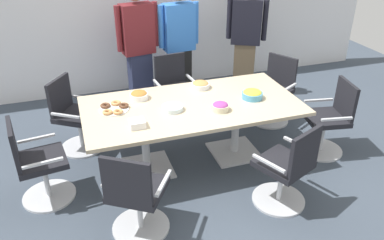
{
  "coord_description": "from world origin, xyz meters",
  "views": [
    {
      "loc": [
        -1.21,
        -3.66,
        2.65
      ],
      "look_at": [
        0.0,
        0.0,
        0.55
      ],
      "focal_mm": 36.22,
      "sensor_mm": 36.0,
      "label": 1
    }
  ],
  "objects_px": {
    "office_chair_2": "(136,198)",
    "snack_bowl_cookies": "(200,85)",
    "office_chair_0": "(75,119)",
    "napkin_pile": "(137,124)",
    "office_chair_5": "(274,93)",
    "office_chair_6": "(174,92)",
    "person_standing_0": "(139,47)",
    "office_chair_1": "(37,166)",
    "snack_bowl_chips_yellow": "(252,94)",
    "snack_bowl_candy_mix": "(220,106)",
    "office_chair_3": "(287,171)",
    "plate_stack": "(173,108)",
    "person_standing_1": "(179,44)",
    "office_chair_4": "(329,122)",
    "snack_bowl_pretzels": "(139,95)",
    "conference_table": "(192,114)",
    "donut_platter": "(114,108)",
    "person_standing_2": "(246,38)"
  },
  "relations": [
    {
      "from": "office_chair_5",
      "to": "snack_bowl_chips_yellow",
      "type": "distance_m",
      "value": 1.06
    },
    {
      "from": "office_chair_1",
      "to": "office_chair_5",
      "type": "relative_size",
      "value": 1.0
    },
    {
      "from": "office_chair_5",
      "to": "snack_bowl_candy_mix",
      "type": "height_order",
      "value": "office_chair_5"
    },
    {
      "from": "office_chair_2",
      "to": "snack_bowl_cookies",
      "type": "xyz_separation_m",
      "value": [
        1.08,
        1.35,
        0.39
      ]
    },
    {
      "from": "office_chair_1",
      "to": "office_chair_3",
      "type": "distance_m",
      "value": 2.47
    },
    {
      "from": "person_standing_0",
      "to": "office_chair_5",
      "type": "bearing_deg",
      "value": 141.43
    },
    {
      "from": "conference_table",
      "to": "plate_stack",
      "type": "distance_m",
      "value": 0.29
    },
    {
      "from": "snack_bowl_candy_mix",
      "to": "plate_stack",
      "type": "distance_m",
      "value": 0.51
    },
    {
      "from": "plate_stack",
      "to": "napkin_pile",
      "type": "relative_size",
      "value": 1.52
    },
    {
      "from": "donut_platter",
      "to": "office_chair_0",
      "type": "bearing_deg",
      "value": 125.21
    },
    {
      "from": "office_chair_3",
      "to": "plate_stack",
      "type": "xyz_separation_m",
      "value": [
        -0.88,
        0.96,
        0.37
      ]
    },
    {
      "from": "office_chair_0",
      "to": "office_chair_6",
      "type": "bearing_deg",
      "value": 138.7
    },
    {
      "from": "snack_bowl_candy_mix",
      "to": "office_chair_4",
      "type": "bearing_deg",
      "value": -3.01
    },
    {
      "from": "office_chair_1",
      "to": "snack_bowl_candy_mix",
      "type": "xyz_separation_m",
      "value": [
        1.93,
        -0.06,
        0.39
      ]
    },
    {
      "from": "snack_bowl_cookies",
      "to": "donut_platter",
      "type": "bearing_deg",
      "value": -166.42
    },
    {
      "from": "office_chair_0",
      "to": "plate_stack",
      "type": "height_order",
      "value": "office_chair_0"
    },
    {
      "from": "person_standing_0",
      "to": "napkin_pile",
      "type": "bearing_deg",
      "value": 68.63
    },
    {
      "from": "donut_platter",
      "to": "conference_table",
      "type": "bearing_deg",
      "value": -8.94
    },
    {
      "from": "office_chair_6",
      "to": "person_standing_2",
      "type": "bearing_deg",
      "value": -164.69
    },
    {
      "from": "office_chair_1",
      "to": "snack_bowl_candy_mix",
      "type": "distance_m",
      "value": 1.97
    },
    {
      "from": "person_standing_2",
      "to": "snack_bowl_candy_mix",
      "type": "distance_m",
      "value": 2.16
    },
    {
      "from": "office_chair_5",
      "to": "person_standing_2",
      "type": "relative_size",
      "value": 0.52
    },
    {
      "from": "office_chair_1",
      "to": "snack_bowl_chips_yellow",
      "type": "distance_m",
      "value": 2.42
    },
    {
      "from": "person_standing_0",
      "to": "napkin_pile",
      "type": "height_order",
      "value": "person_standing_0"
    },
    {
      "from": "office_chair_3",
      "to": "snack_bowl_pretzels",
      "type": "distance_m",
      "value": 1.83
    },
    {
      "from": "office_chair_6",
      "to": "snack_bowl_cookies",
      "type": "relative_size",
      "value": 4.12
    },
    {
      "from": "napkin_pile",
      "to": "office_chair_2",
      "type": "bearing_deg",
      "value": -104.22
    },
    {
      "from": "office_chair_4",
      "to": "office_chair_6",
      "type": "relative_size",
      "value": 1.0
    },
    {
      "from": "person_standing_2",
      "to": "plate_stack",
      "type": "bearing_deg",
      "value": 74.09
    },
    {
      "from": "office_chair_5",
      "to": "office_chair_6",
      "type": "distance_m",
      "value": 1.38
    },
    {
      "from": "office_chair_2",
      "to": "snack_bowl_chips_yellow",
      "type": "bearing_deg",
      "value": 63.3
    },
    {
      "from": "office_chair_2",
      "to": "donut_platter",
      "type": "xyz_separation_m",
      "value": [
        -0.0,
        1.09,
        0.36
      ]
    },
    {
      "from": "office_chair_3",
      "to": "person_standing_2",
      "type": "height_order",
      "value": "person_standing_2"
    },
    {
      "from": "snack_bowl_pretzels",
      "to": "office_chair_2",
      "type": "bearing_deg",
      "value": -103.64
    },
    {
      "from": "office_chair_0",
      "to": "office_chair_1",
      "type": "distance_m",
      "value": 1.0
    },
    {
      "from": "office_chair_0",
      "to": "napkin_pile",
      "type": "relative_size",
      "value": 5.98
    },
    {
      "from": "snack_bowl_candy_mix",
      "to": "office_chair_0",
      "type": "bearing_deg",
      "value": 147.24
    },
    {
      "from": "person_standing_0",
      "to": "snack_bowl_pretzels",
      "type": "relative_size",
      "value": 8.73
    },
    {
      "from": "office_chair_5",
      "to": "snack_bowl_pretzels",
      "type": "height_order",
      "value": "office_chair_5"
    },
    {
      "from": "office_chair_2",
      "to": "snack_bowl_candy_mix",
      "type": "relative_size",
      "value": 4.87
    },
    {
      "from": "conference_table",
      "to": "person_standing_0",
      "type": "bearing_deg",
      "value": 99.84
    },
    {
      "from": "conference_table",
      "to": "office_chair_0",
      "type": "xyz_separation_m",
      "value": [
        -1.27,
        0.74,
        -0.22
      ]
    },
    {
      "from": "snack_bowl_chips_yellow",
      "to": "snack_bowl_cookies",
      "type": "xyz_separation_m",
      "value": [
        -0.46,
        0.46,
        -0.01
      ]
    },
    {
      "from": "person_standing_1",
      "to": "snack_bowl_pretzels",
      "type": "height_order",
      "value": "person_standing_1"
    },
    {
      "from": "conference_table",
      "to": "snack_bowl_chips_yellow",
      "type": "relative_size",
      "value": 10.04
    },
    {
      "from": "plate_stack",
      "to": "person_standing_1",
      "type": "bearing_deg",
      "value": 71.02
    },
    {
      "from": "office_chair_3",
      "to": "person_standing_1",
      "type": "distance_m",
      "value": 2.69
    },
    {
      "from": "napkin_pile",
      "to": "snack_bowl_chips_yellow",
      "type": "bearing_deg",
      "value": 9.98
    },
    {
      "from": "office_chair_0",
      "to": "plate_stack",
      "type": "distance_m",
      "value": 1.35
    },
    {
      "from": "office_chair_2",
      "to": "person_standing_1",
      "type": "height_order",
      "value": "person_standing_1"
    }
  ]
}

